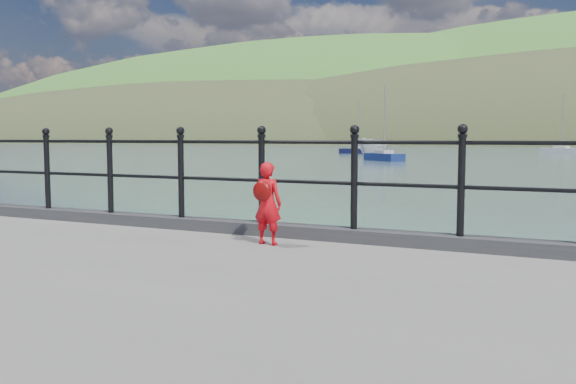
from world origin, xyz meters
The scene contains 8 objects.
ground centered at (0.00, 0.00, 0.00)m, with size 600.00×600.00×0.00m, color #2D4251.
kerb centered at (0.00, -0.15, 1.07)m, with size 60.00×0.30×0.15m, color #28282B.
railing centered at (0.00, -0.15, 1.82)m, with size 18.11×0.11×1.20m.
child centered at (-0.22, -0.75, 1.48)m, with size 0.34×0.30×0.93m.
launch_white centered at (-16.06, 53.49, 1.10)m, with size 2.15×5.71×2.20m, color silver.
sailboat_left centered at (-24.41, 73.37, 0.34)m, with size 5.22×2.23×7.33m.
sailboat_port centered at (-13.68, 49.50, 0.34)m, with size 4.75×4.49×7.35m.
sailboat_deep centered at (0.84, 89.35, 0.34)m, with size 5.82×4.11×8.46m.
Camera 1 is at (2.90, -6.77, 2.20)m, focal length 38.00 mm.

